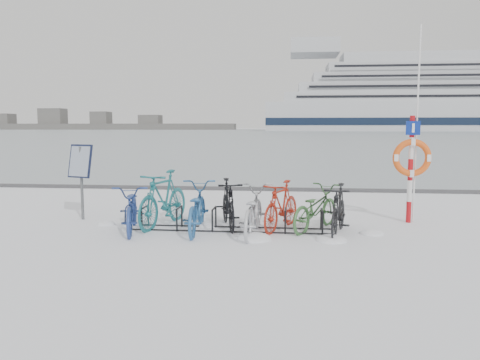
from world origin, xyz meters
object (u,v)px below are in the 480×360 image
(lifebuoy_station, at_px, (412,158))
(cruise_ferry, at_px, (431,101))
(bike_rack, at_px, (232,221))
(info_board, at_px, (80,166))

(lifebuoy_station, xyz_separation_m, cruise_ferry, (54.97, 189.91, 10.75))
(lifebuoy_station, distance_m, cruise_ferry, 197.99)
(bike_rack, relative_size, info_board, 2.36)
(info_board, height_order, lifebuoy_station, lifebuoy_station)
(bike_rack, height_order, lifebuoy_station, lifebuoy_station)
(cruise_ferry, bearing_deg, info_board, -108.10)
(bike_rack, distance_m, cruise_ferry, 200.19)
(bike_rack, bearing_deg, lifebuoy_station, 16.30)
(bike_rack, distance_m, info_board, 3.71)
(bike_rack, height_order, cruise_ferry, cruise_ferry)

